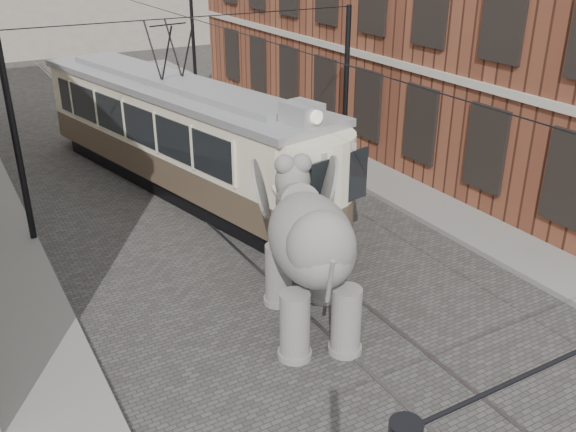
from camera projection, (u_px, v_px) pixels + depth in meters
ground at (307, 285)px, 16.14m from camera, size 120.00×120.00×0.00m
tram_rails at (307, 284)px, 16.14m from camera, size 1.54×80.00×0.02m
sidewalk_right at (479, 231)px, 18.83m from camera, size 2.00×60.00×0.15m
sidewalk_left at (41, 361)px, 13.17m from camera, size 2.00×60.00×0.15m
catenary at (215, 124)px, 18.75m from camera, size 11.00×30.20×6.00m
tram at (174, 109)px, 21.19m from camera, size 5.81×14.29×5.55m
elephant at (311, 259)px, 13.80m from camera, size 4.81×6.31×3.42m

